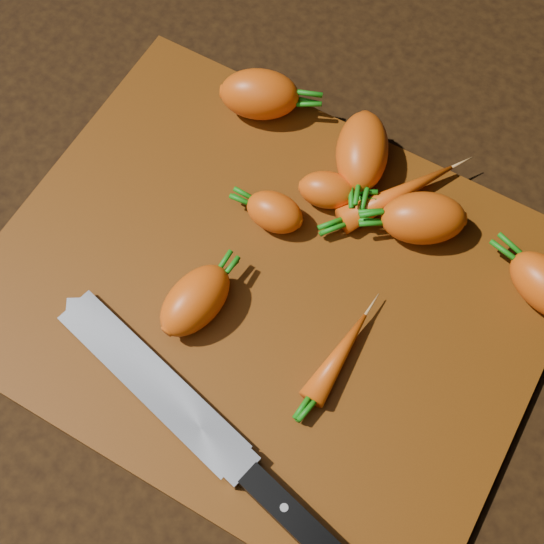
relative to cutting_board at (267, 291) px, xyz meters
The scene contains 11 objects.
ground 0.01m from the cutting_board, ahead, with size 2.00×2.00×0.01m, color black.
cutting_board is the anchor object (origin of this frame).
carrot_0 0.20m from the cutting_board, 121.89° to the left, with size 0.08×0.05×0.05m, color #F0590E.
carrot_1 0.07m from the cutting_board, 113.73° to the left, with size 0.06×0.04×0.04m, color #F0590E.
carrot_2 0.16m from the cutting_board, 85.14° to the left, with size 0.09×0.05×0.05m, color #F0590E.
carrot_3 0.07m from the cutting_board, 131.78° to the right, with size 0.08×0.05×0.05m, color #F0590E.
carrot_4 0.16m from the cutting_board, 52.34° to the left, with size 0.08×0.05×0.05m, color #F0590E.
carrot_5 0.11m from the cutting_board, 88.41° to the left, with size 0.05×0.04×0.04m, color #F0590E.
carrot_7 0.16m from the cutting_board, 66.31° to the left, with size 0.12×0.03×0.03m, color #F0590E.
carrot_8 0.10m from the cutting_board, 17.92° to the right, with size 0.09×0.02×0.02m, color #F0590E.
knife 0.13m from the cutting_board, 99.43° to the right, with size 0.33×0.11×0.02m.
Camera 1 is at (0.14, -0.23, 0.65)m, focal length 50.00 mm.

